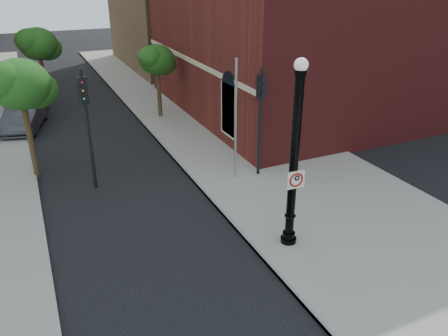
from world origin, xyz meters
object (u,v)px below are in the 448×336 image
parked_car (25,115)px  traffic_signal_left (86,111)px  no_parking_sign (296,180)px  traffic_signal_right (261,105)px  lamppost (294,167)px

parked_car → traffic_signal_left: 9.73m
no_parking_sign → traffic_signal_left: traffic_signal_left is taller
parked_car → traffic_signal_right: traffic_signal_right is taller
lamppost → parked_car: size_ratio=1.26×
no_parking_sign → parked_car: no_parking_sign is taller
traffic_signal_left → lamppost: bearing=-69.3°
no_parking_sign → traffic_signal_right: traffic_signal_right is taller
no_parking_sign → traffic_signal_right: 5.41m
parked_car → traffic_signal_right: (8.88, -10.98, 2.39)m
traffic_signal_right → parked_car: bearing=131.9°
lamppost → no_parking_sign: size_ratio=10.36×
no_parking_sign → parked_car: 17.76m
lamppost → traffic_signal_left: bearing=126.3°
no_parking_sign → parked_car: (-7.29, 16.11, -1.65)m
traffic_signal_right → lamppost: bearing=-105.0°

